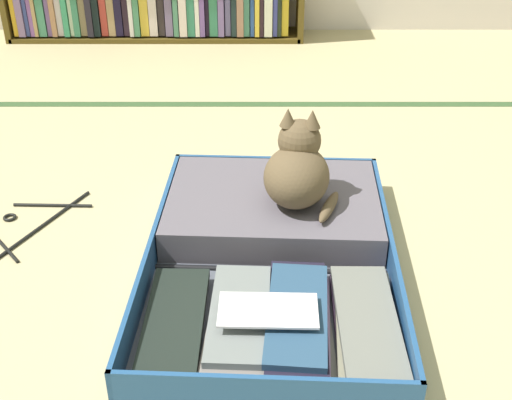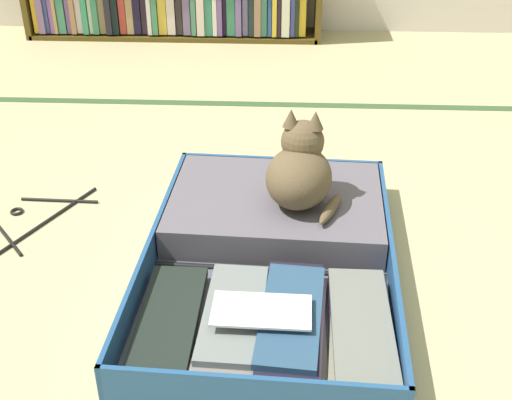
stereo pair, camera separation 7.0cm
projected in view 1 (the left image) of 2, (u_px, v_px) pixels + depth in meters
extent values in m
plane|color=tan|center=(260.00, 314.00, 1.69)|extent=(10.00, 10.00, 0.00)
cube|color=#35532D|center=(259.00, 104.00, 2.84)|extent=(4.80, 0.05, 0.00)
cube|color=#524116|center=(157.00, 35.00, 3.62)|extent=(1.54, 0.23, 0.02)
cube|color=gold|center=(19.00, 9.00, 3.55)|extent=(0.03, 0.20, 0.23)
cube|color=slate|center=(24.00, 8.00, 3.54)|extent=(0.04, 0.20, 0.25)
cube|color=#3C498E|center=(30.00, 8.00, 3.55)|extent=(0.02, 0.20, 0.25)
cube|color=#7B4D92|center=(34.00, 6.00, 3.54)|extent=(0.02, 0.20, 0.27)
cube|color=#A28151|center=(39.00, 12.00, 3.55)|extent=(0.02, 0.20, 0.21)
cube|color=#3F7E5F|center=(45.00, 7.00, 3.54)|extent=(0.04, 0.20, 0.26)
cube|color=#70528F|center=(52.00, 7.00, 3.55)|extent=(0.02, 0.20, 0.25)
cube|color=#A16F4B|center=(56.00, 7.00, 3.54)|extent=(0.03, 0.20, 0.26)
cube|color=silver|center=(62.00, 6.00, 3.55)|extent=(0.03, 0.20, 0.26)
cube|color=#368A61|center=(69.00, 9.00, 3.54)|extent=(0.03, 0.20, 0.24)
cube|color=silver|center=(74.00, 5.00, 3.54)|extent=(0.02, 0.20, 0.27)
cube|color=#347454|center=(79.00, 10.00, 3.55)|extent=(0.03, 0.20, 0.23)
cube|color=#907A56|center=(86.00, 7.00, 3.55)|extent=(0.03, 0.20, 0.26)
cube|color=#231F28|center=(92.00, 9.00, 3.54)|extent=(0.03, 0.20, 0.24)
cube|color=black|center=(99.00, 9.00, 3.55)|extent=(0.03, 0.20, 0.24)
cube|color=#B73931|center=(106.00, 7.00, 3.55)|extent=(0.03, 0.20, 0.25)
cube|color=#A58359|center=(113.00, 7.00, 3.55)|extent=(0.04, 0.20, 0.26)
cube|color=black|center=(121.00, 6.00, 3.55)|extent=(0.04, 0.20, 0.26)
cube|color=black|center=(128.00, 8.00, 3.56)|extent=(0.03, 0.20, 0.24)
cube|color=silver|center=(133.00, 7.00, 3.54)|extent=(0.02, 0.20, 0.27)
cube|color=#417E5A|center=(138.00, 8.00, 3.54)|extent=(0.03, 0.20, 0.25)
cube|color=gold|center=(146.00, 5.00, 3.54)|extent=(0.04, 0.20, 0.27)
cube|color=beige|center=(155.00, 9.00, 3.55)|extent=(0.04, 0.20, 0.24)
cube|color=#2A2223|center=(163.00, 10.00, 3.56)|extent=(0.03, 0.20, 0.22)
cube|color=slate|center=(170.00, 9.00, 3.55)|extent=(0.04, 0.20, 0.24)
cube|color=#477F60|center=(177.00, 11.00, 3.55)|extent=(0.03, 0.20, 0.22)
cube|color=beige|center=(184.00, 11.00, 3.55)|extent=(0.04, 0.20, 0.22)
cube|color=#347C5D|center=(192.00, 11.00, 3.55)|extent=(0.04, 0.20, 0.22)
cube|color=silver|center=(198.00, 9.00, 3.55)|extent=(0.02, 0.20, 0.24)
cube|color=#714F94|center=(203.00, 8.00, 3.54)|extent=(0.03, 0.20, 0.25)
cube|color=black|center=(208.00, 10.00, 3.56)|extent=(0.02, 0.20, 0.23)
cube|color=#347956|center=(214.00, 10.00, 3.55)|extent=(0.04, 0.20, 0.23)
cube|color=slate|center=(222.00, 12.00, 3.55)|extent=(0.03, 0.20, 0.21)
cube|color=slate|center=(228.00, 6.00, 3.55)|extent=(0.03, 0.20, 0.27)
cube|color=#1A2929|center=(234.00, 11.00, 3.55)|extent=(0.03, 0.20, 0.22)
cube|color=#9E6F56|center=(240.00, 9.00, 3.54)|extent=(0.03, 0.20, 0.25)
cube|color=#407C65|center=(247.00, 9.00, 3.55)|extent=(0.03, 0.20, 0.24)
cube|color=#274788|center=(252.00, 6.00, 3.54)|extent=(0.02, 0.20, 0.27)
cube|color=gold|center=(257.00, 8.00, 3.54)|extent=(0.02, 0.20, 0.25)
cube|color=black|center=(262.00, 7.00, 3.53)|extent=(0.02, 0.20, 0.27)
cube|color=silver|center=(268.00, 12.00, 3.55)|extent=(0.04, 0.20, 0.21)
cube|color=#3E4397|center=(275.00, 7.00, 3.54)|extent=(0.02, 0.20, 0.26)
cube|color=black|center=(279.00, 6.00, 3.54)|extent=(0.02, 0.20, 0.27)
cube|color=gold|center=(285.00, 9.00, 3.56)|extent=(0.04, 0.20, 0.24)
cube|color=#234E80|center=(268.00, 336.00, 1.61)|extent=(0.67, 0.52, 0.01)
cube|color=#234E80|center=(264.00, 397.00, 1.38)|extent=(0.65, 0.04, 0.11)
cube|color=#234E80|center=(134.00, 315.00, 1.60)|extent=(0.04, 0.49, 0.11)
cube|color=#234E80|center=(404.00, 324.00, 1.58)|extent=(0.04, 0.49, 0.11)
cube|color=#4E525D|center=(268.00, 332.00, 1.61)|extent=(0.65, 0.49, 0.01)
cube|color=#234E80|center=(273.00, 225.00, 2.03)|extent=(0.67, 0.52, 0.01)
cube|color=#234E80|center=(275.00, 172.00, 2.21)|extent=(0.65, 0.04, 0.11)
cube|color=#234E80|center=(167.00, 208.00, 2.02)|extent=(0.04, 0.49, 0.11)
cube|color=#234E80|center=(381.00, 213.00, 1.99)|extent=(0.04, 0.49, 0.11)
cube|color=#4E525D|center=(273.00, 222.00, 2.03)|extent=(0.65, 0.49, 0.01)
cylinder|color=black|center=(271.00, 270.00, 1.82)|extent=(0.63, 0.05, 0.02)
cube|color=slate|center=(173.00, 326.00, 1.61)|extent=(0.15, 0.37, 0.02)
cube|color=black|center=(174.00, 321.00, 1.59)|extent=(0.15, 0.39, 0.02)
cube|color=#262634|center=(239.00, 329.00, 1.60)|extent=(0.16, 0.36, 0.01)
cube|color=gray|center=(238.00, 322.00, 1.60)|extent=(0.17, 0.41, 0.01)
cube|color=slate|center=(239.00, 322.00, 1.59)|extent=(0.17, 0.41, 0.01)
cube|color=slate|center=(239.00, 313.00, 1.59)|extent=(0.16, 0.36, 0.02)
cube|color=slate|center=(302.00, 328.00, 1.61)|extent=(0.14, 0.35, 0.01)
cube|color=#9C79A5|center=(300.00, 324.00, 1.59)|extent=(0.17, 0.36, 0.02)
cube|color=black|center=(297.00, 318.00, 1.59)|extent=(0.16, 0.43, 0.02)
cube|color=navy|center=(297.00, 313.00, 1.57)|extent=(0.17, 0.37, 0.02)
cube|color=#936B9F|center=(365.00, 333.00, 1.59)|extent=(0.15, 0.42, 0.02)
cube|color=#726F59|center=(366.00, 325.00, 1.58)|extent=(0.17, 0.40, 0.02)
cube|color=slate|center=(367.00, 320.00, 1.57)|extent=(0.14, 0.40, 0.02)
cube|color=white|center=(268.00, 310.00, 1.55)|extent=(0.23, 0.13, 0.01)
cube|color=#5C565F|center=(273.00, 209.00, 2.00)|extent=(0.64, 0.49, 0.10)
torus|color=white|center=(261.00, 189.00, 2.01)|extent=(0.11, 0.11, 0.01)
cylinder|color=black|center=(221.00, 173.00, 2.21)|extent=(0.02, 0.02, 0.10)
cylinder|color=black|center=(330.00, 175.00, 2.19)|extent=(0.02, 0.02, 0.10)
cube|color=#358243|center=(351.00, 393.00, 1.38)|extent=(0.03, 0.00, 0.02)
cube|color=white|center=(294.00, 390.00, 1.38)|extent=(0.03, 0.00, 0.02)
cube|color=green|center=(221.00, 396.00, 1.40)|extent=(0.03, 0.00, 0.02)
cube|color=yellow|center=(355.00, 400.00, 1.39)|extent=(0.04, 0.00, 0.02)
ellipsoid|color=brown|center=(297.00, 177.00, 1.90)|extent=(0.22, 0.25, 0.17)
ellipsoid|color=brown|center=(298.00, 178.00, 1.97)|extent=(0.14, 0.10, 0.09)
sphere|color=brown|center=(300.00, 141.00, 1.89)|extent=(0.12, 0.12, 0.12)
cone|color=brown|center=(312.00, 119.00, 1.85)|extent=(0.05, 0.05, 0.05)
cone|color=brown|center=(288.00, 117.00, 1.85)|extent=(0.05, 0.05, 0.05)
sphere|color=gold|center=(309.00, 131.00, 1.93)|extent=(0.02, 0.02, 0.02)
sphere|color=gold|center=(294.00, 130.00, 1.93)|extent=(0.02, 0.02, 0.02)
ellipsoid|color=brown|center=(329.00, 207.00, 1.88)|extent=(0.09, 0.17, 0.03)
cylinder|color=black|center=(41.00, 227.00, 2.02)|extent=(0.21, 0.42, 0.01)
cylinder|color=black|center=(0.00, 242.00, 1.95)|extent=(0.17, 0.20, 0.01)
cylinder|color=black|center=(53.00, 205.00, 2.13)|extent=(0.25, 0.02, 0.01)
torus|color=black|center=(10.00, 217.00, 2.07)|extent=(0.05, 0.05, 0.01)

